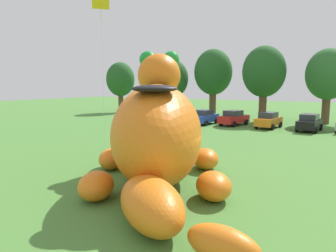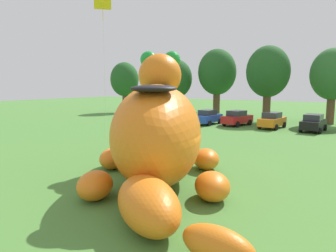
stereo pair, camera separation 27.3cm
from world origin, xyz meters
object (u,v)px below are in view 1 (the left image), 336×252
car_green (178,115)px  tethered_flying_kite (101,0)px  car_red (234,118)px  car_black (309,123)px  spectator_near_inflatable (123,137)px  car_blue (205,117)px  spectator_by_cars (147,130)px  car_orange (269,120)px  giant_inflatable_creature (157,132)px  spectator_wandering (132,124)px

car_green → tethered_flying_kite: tethered_flying_kite is taller
car_red → tethered_flying_kite: size_ratio=0.40×
car_black → spectator_near_inflatable: car_black is taller
car_blue → tethered_flying_kite: 19.44m
car_blue → car_red: size_ratio=0.96×
car_black → spectator_near_inflatable: 19.18m
spectator_near_inflatable → spectator_by_cars: size_ratio=1.00×
car_orange → spectator_near_inflatable: 17.43m
car_red → spectator_near_inflatable: 16.57m
car_black → spectator_by_cars: (-10.97, -12.45, -0.01)m
car_green → spectator_near_inflatable: 17.19m
car_red → car_orange: same height
giant_inflatable_creature → car_orange: size_ratio=2.51×
car_blue → car_red: 3.30m
spectator_near_inflatable → spectator_by_cars: (-0.54, 3.64, 0.00)m
giant_inflatable_creature → car_blue: (-6.98, 20.72, -1.51)m
giant_inflatable_creature → spectator_by_cars: (-6.85, 8.80, -1.52)m
car_black → tethered_flying_kite: 22.63m
car_blue → car_black: (11.10, 0.54, 0.00)m
car_blue → spectator_wandering: car_blue is taller
car_green → car_red: size_ratio=0.99×
giant_inflatable_creature → spectator_by_cars: size_ratio=6.25×
giant_inflatable_creature → car_green: 24.39m
car_orange → car_green: bearing=178.4°
car_red → car_orange: 3.92m
giant_inflatable_creature → spectator_near_inflatable: (-6.31, 5.15, -1.52)m
car_orange → tethered_flying_kite: tethered_flying_kite is taller
spectator_wandering → car_green: bearing=93.5°
tethered_flying_kite → car_black: bearing=58.7°
car_red → car_black: same height
giant_inflatable_creature → spectator_wandering: size_ratio=6.25×
car_black → spectator_wandering: (-14.61, -9.76, -0.01)m
car_green → spectator_near_inflatable: (4.80, -16.51, -0.01)m
giant_inflatable_creature → car_orange: 21.41m
car_black → tethered_flying_kite: tethered_flying_kite is taller
spectator_wandering → spectator_by_cars: bearing=-36.5°
car_orange → car_black: bearing=-1.4°
spectator_near_inflatable → tethered_flying_kite: 9.28m
giant_inflatable_creature → tethered_flying_kite: 10.71m
spectator_by_cars → tethered_flying_kite: size_ratio=0.16×
spectator_wandering → tethered_flying_kite: size_ratio=0.16×
giant_inflatable_creature → car_black: bearing=79.0°
giant_inflatable_creature → car_orange: bearing=89.6°
spectator_by_cars → car_orange: bearing=60.9°
car_red → spectator_by_cars: car_red is taller
spectator_near_inflatable → spectator_wandering: (-4.18, 6.34, 0.00)m
car_black → car_red: bearing=178.0°
car_red → car_orange: size_ratio=1.03×
tethered_flying_kite → car_blue: bearing=91.1°
car_orange → spectator_wandering: car_orange is taller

